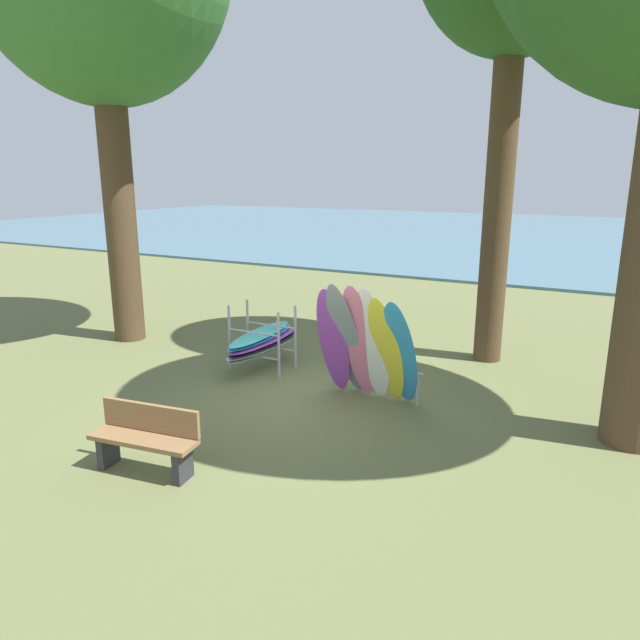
{
  "coord_description": "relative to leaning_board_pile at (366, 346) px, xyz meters",
  "views": [
    {
      "loc": [
        4.34,
        -7.79,
        3.64
      ],
      "look_at": [
        -0.35,
        1.02,
        1.1
      ],
      "focal_mm": 32.13,
      "sensor_mm": 36.0,
      "label": 1
    }
  ],
  "objects": [
    {
      "name": "ground_plane",
      "position": [
        -0.85,
        -0.33,
        -0.97
      ],
      "size": [
        80.0,
        80.0,
        0.0
      ],
      "primitive_type": "plane",
      "color": "#60663D"
    },
    {
      "name": "lake_water",
      "position": [
        -0.85,
        29.35,
        -0.92
      ],
      "size": [
        80.0,
        36.0,
        0.1
      ],
      "primitive_type": "cube",
      "color": "#477084",
      "rests_on": "ground"
    },
    {
      "name": "leaning_board_pile",
      "position": [
        0.0,
        0.0,
        0.0
      ],
      "size": [
        1.78,
        1.0,
        2.03
      ],
      "color": "purple",
      "rests_on": "ground"
    },
    {
      "name": "board_storage_rack",
      "position": [
        -2.4,
        0.62,
        -0.42
      ],
      "size": [
        1.15,
        2.13,
        1.25
      ],
      "color": "#9EA0A5",
      "rests_on": "ground"
    },
    {
      "name": "park_bench",
      "position": [
        -1.52,
        -3.35,
        -0.52
      ],
      "size": [
        1.44,
        0.6,
        0.85
      ],
      "color": "#2D2D33",
      "rests_on": "ground"
    }
  ]
}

